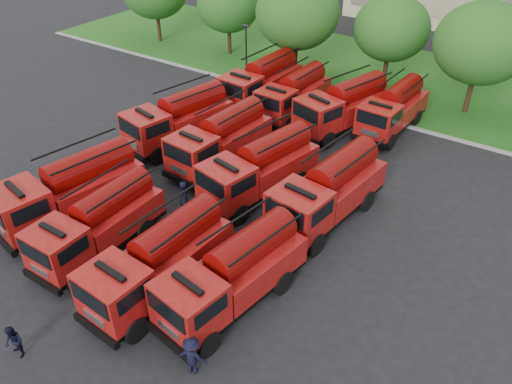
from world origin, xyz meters
TOP-DOWN VIEW (x-y plane):
  - ground at (0.00, 0.00)m, footprint 140.00×140.00m
  - lawn at (0.00, 26.00)m, footprint 70.00×16.00m
  - curb at (0.00, 17.90)m, footprint 70.00×0.30m
  - tree_1 at (-16.00, 23.00)m, footprint 5.71×5.71m
  - tree_2 at (-8.00, 21.50)m, footprint 6.72×6.72m
  - tree_3 at (-1.00, 24.00)m, footprint 5.88×5.88m
  - tree_4 at (6.00, 22.50)m, footprint 6.55×6.55m
  - lamp_post_0 at (-10.00, 17.20)m, footprint 0.60×0.25m
  - fire_truck_0 at (-7.61, -1.95)m, footprint 4.03×8.09m
  - fire_truck_1 at (-4.50, -2.90)m, footprint 2.64×6.98m
  - fire_truck_2 at (-0.23, -3.24)m, footprint 2.98×7.41m
  - fire_truck_3 at (2.85, -2.10)m, footprint 3.50×7.50m
  - fire_truck_4 at (-8.45, 7.39)m, footprint 4.06×7.90m
  - fire_truck_5 at (-4.59, 6.76)m, footprint 3.12×7.54m
  - fire_truck_6 at (-0.78, 5.36)m, footprint 3.95×7.80m
  - fire_truck_7 at (3.37, 5.46)m, footprint 3.51×7.89m
  - fire_truck_8 at (-7.45, 15.53)m, footprint 3.10×7.73m
  - fire_truck_9 at (-4.41, 15.17)m, footprint 2.78×7.06m
  - fire_truck_10 at (-0.43, 15.10)m, footprint 4.61×7.97m
  - fire_truck_11 at (2.42, 16.85)m, footprint 2.86×7.10m
  - firefighter_0 at (0.35, -4.33)m, footprint 0.79×0.64m
  - firefighter_1 at (-2.43, -9.06)m, footprint 0.80×0.51m
  - firefighter_2 at (2.30, -2.52)m, footprint 1.03×1.28m
  - firefighter_3 at (3.64, -5.78)m, footprint 1.26×0.88m
  - firefighter_4 at (-3.57, 2.06)m, footprint 0.88×0.81m
  - firefighter_5 at (3.49, 3.73)m, footprint 1.79×0.88m

SIDE VIEW (x-z plane):
  - ground at x=0.00m, z-range 0.00..0.00m
  - firefighter_0 at x=0.35m, z-range -0.97..0.97m
  - firefighter_1 at x=-2.43m, z-range -0.77..0.77m
  - firefighter_2 at x=2.30m, z-range -0.95..0.95m
  - firefighter_3 at x=3.64m, z-range -0.89..0.89m
  - firefighter_4 at x=-3.57m, z-range -0.76..0.76m
  - firefighter_5 at x=3.49m, z-range -0.94..0.94m
  - lawn at x=0.00m, z-range 0.00..0.12m
  - curb at x=0.00m, z-range 0.00..0.14m
  - fire_truck_1 at x=-4.50m, z-range 0.01..3.17m
  - fire_truck_9 at x=-4.41m, z-range 0.01..3.18m
  - fire_truck_11 at x=2.42m, z-range 0.01..3.19m
  - fire_truck_3 at x=2.85m, z-range 0.01..3.30m
  - fire_truck_2 at x=-0.23m, z-range 0.01..3.33m
  - fire_truck_5 at x=-4.59m, z-range 0.01..3.37m
  - fire_truck_6 at x=-0.78m, z-range 0.01..3.40m
  - fire_truck_4 at x=-8.45m, z-range 0.01..3.44m
  - fire_truck_10 at x=-0.43m, z-range 0.01..3.45m
  - fire_truck_8 at x=-7.45m, z-range 0.01..3.47m
  - fire_truck_7 at x=3.37m, z-range 0.01..3.49m
  - fire_truck_0 at x=-7.61m, z-range 0.01..3.53m
  - lamp_post_0 at x=-10.00m, z-range 0.34..5.45m
  - tree_1 at x=-16.00m, z-range 1.06..8.04m
  - tree_3 at x=-1.00m, z-range 1.09..8.28m
  - tree_4 at x=6.00m, z-range 1.21..9.23m
  - tree_2 at x=-8.00m, z-range 1.25..9.46m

